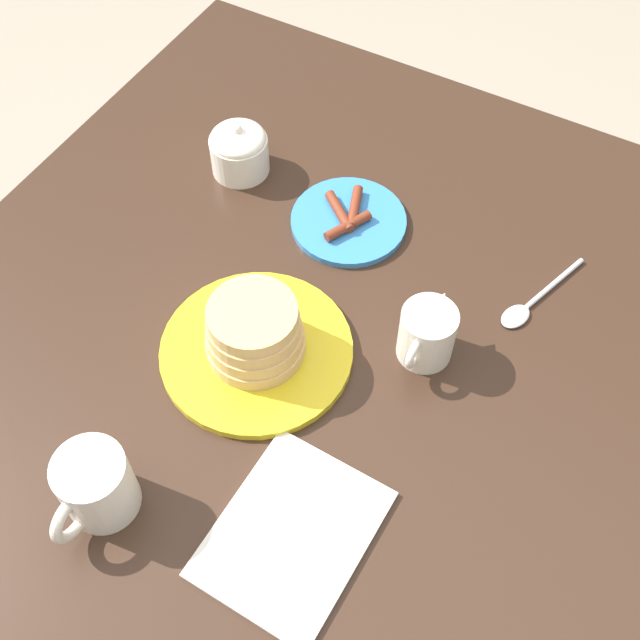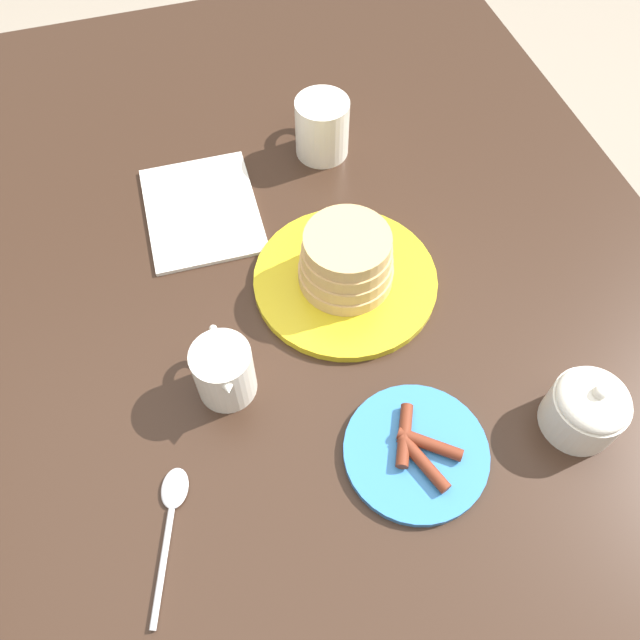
# 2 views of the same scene
# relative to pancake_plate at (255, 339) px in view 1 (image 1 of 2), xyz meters

# --- Properties ---
(ground_plane) EXTENTS (8.00, 8.00, 0.00)m
(ground_plane) POSITION_rel_pancake_plate_xyz_m (0.05, 0.06, -0.77)
(ground_plane) COLOR gray
(dining_table) EXTENTS (1.30, 1.02, 0.73)m
(dining_table) POSITION_rel_pancake_plate_xyz_m (0.05, 0.06, -0.14)
(dining_table) COLOR #332116
(dining_table) RESTS_ON ground_plane
(pancake_plate) EXTENTS (0.24, 0.24, 0.09)m
(pancake_plate) POSITION_rel_pancake_plate_xyz_m (0.00, 0.00, 0.00)
(pancake_plate) COLOR gold
(pancake_plate) RESTS_ON dining_table
(side_plate_bacon) EXTENTS (0.16, 0.16, 0.02)m
(side_plate_bacon) POSITION_rel_pancake_plate_xyz_m (-0.24, -0.00, -0.03)
(side_plate_bacon) COLOR #337AC6
(side_plate_bacon) RESTS_ON dining_table
(coffee_mug) EXTENTS (0.11, 0.08, 0.09)m
(coffee_mug) POSITION_rel_pancake_plate_xyz_m (0.25, -0.04, 0.01)
(coffee_mug) COLOR silver
(coffee_mug) RESTS_ON dining_table
(creamer_pitcher) EXTENTS (0.10, 0.07, 0.08)m
(creamer_pitcher) POSITION_rel_pancake_plate_xyz_m (-0.10, 0.18, 0.01)
(creamer_pitcher) COLOR silver
(creamer_pitcher) RESTS_ON dining_table
(sugar_bowl) EXTENTS (0.08, 0.08, 0.08)m
(sugar_bowl) POSITION_rel_pancake_plate_xyz_m (-0.26, -0.19, 0.01)
(sugar_bowl) COLOR silver
(sugar_bowl) RESTS_ON dining_table
(napkin) EXTENTS (0.20, 0.16, 0.01)m
(napkin) POSITION_rel_pancake_plate_xyz_m (0.18, 0.15, -0.03)
(napkin) COLOR silver
(napkin) RESTS_ON dining_table
(spoon) EXTENTS (0.16, 0.07, 0.01)m
(spoon) POSITION_rel_pancake_plate_xyz_m (-0.23, 0.27, -0.03)
(spoon) COLOR silver
(spoon) RESTS_ON dining_table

